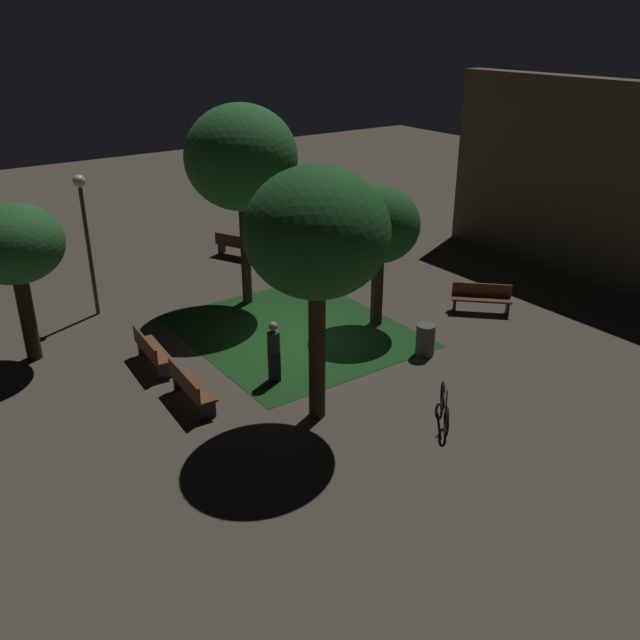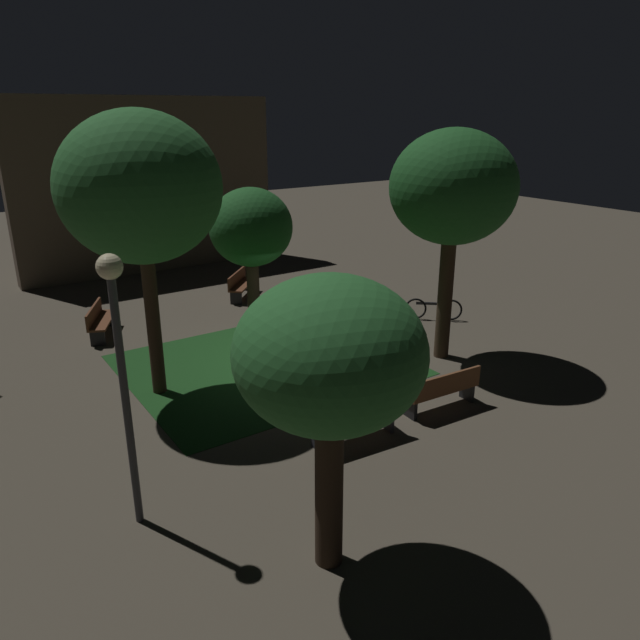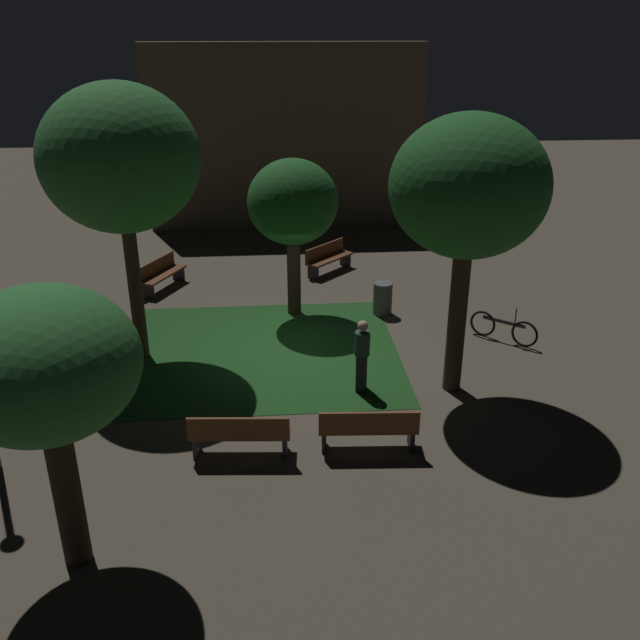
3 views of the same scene
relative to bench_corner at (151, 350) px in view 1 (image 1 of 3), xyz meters
The scene contains 16 objects.
ground_plane 4.38m from the bench_corner, 74.53° to the left, with size 60.00×60.00×0.00m, color #4C4438.
grass_lawn 4.24m from the bench_corner, 85.53° to the left, with size 6.55×5.75×0.01m, color #194219.
bench_corner is the anchor object (origin of this frame).
bench_near_trees 2.31m from the bench_corner, ahead, with size 1.83×0.59×0.88m.
bench_by_lamp 10.03m from the bench_corner, 75.69° to the left, with size 1.60×1.62×0.88m.
bench_back_row 9.00m from the bench_corner, 106.24° to the left, with size 1.22×1.83×0.88m.
bench_front_right 8.94m from the bench_corner, 136.53° to the left, with size 1.84×1.19×0.88m.
tree_back_right 4.24m from the bench_corner, 133.98° to the right, with size 2.48×2.48×4.21m.
tree_lawn_side 6.35m from the bench_corner, 119.45° to the left, with size 3.34×3.34×6.14m.
tree_back_left 7.09m from the bench_corner, 78.86° to the left, with size 2.30×2.30×4.12m.
tree_tall_center 6.23m from the bench_corner, 25.76° to the left, with size 3.04×3.04×5.72m.
lamp_post_path_center 4.91m from the bench_corner, behind, with size 0.36×0.36×4.28m.
trash_bin 7.24m from the bench_corner, 59.95° to the left, with size 0.51×0.51×0.88m, color #4C4C4C.
bicycle 7.64m from the bench_corner, 34.60° to the left, with size 1.35×1.18×0.93m.
pedestrian 3.35m from the bench_corner, 41.45° to the left, with size 0.32×0.33×1.61m.
building_wall_backdrop 15.44m from the bench_corner, 84.73° to the left, with size 10.10×0.80×6.58m, color brown.
Camera 1 is at (14.18, -9.74, 8.36)m, focal length 38.12 mm.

